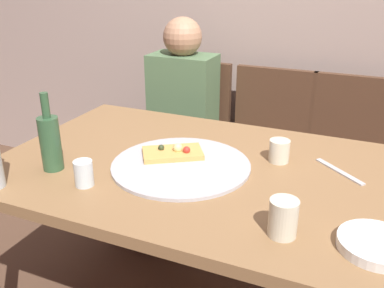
# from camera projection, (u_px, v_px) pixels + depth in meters

# --- Properties ---
(dining_table) EXTENTS (1.53, 0.96, 0.75)m
(dining_table) POSITION_uv_depth(u_px,v_px,m) (206.00, 185.00, 1.55)
(dining_table) COLOR olive
(dining_table) RESTS_ON ground_plane
(pizza_tray) EXTENTS (0.50, 0.50, 0.01)m
(pizza_tray) POSITION_uv_depth(u_px,v_px,m) (181.00, 165.00, 1.52)
(pizza_tray) COLOR #ADADB2
(pizza_tray) RESTS_ON dining_table
(pizza_slice_last) EXTENTS (0.26, 0.23, 0.05)m
(pizza_slice_last) POSITION_uv_depth(u_px,v_px,m) (173.00, 152.00, 1.58)
(pizza_slice_last) COLOR tan
(pizza_slice_last) RESTS_ON pizza_tray
(wine_bottle) EXTENTS (0.07, 0.07, 0.28)m
(wine_bottle) POSITION_uv_depth(u_px,v_px,m) (50.00, 141.00, 1.47)
(wine_bottle) COLOR #2D5133
(wine_bottle) RESTS_ON dining_table
(tumbler_near) EXTENTS (0.08, 0.08, 0.11)m
(tumbler_near) POSITION_uv_depth(u_px,v_px,m) (283.00, 218.00, 1.12)
(tumbler_near) COLOR beige
(tumbler_near) RESTS_ON dining_table
(tumbler_far) EXTENTS (0.06, 0.06, 0.09)m
(tumbler_far) POSITION_uv_depth(u_px,v_px,m) (84.00, 173.00, 1.38)
(tumbler_far) COLOR silver
(tumbler_far) RESTS_ON dining_table
(wine_glass) EXTENTS (0.08, 0.08, 0.08)m
(wine_glass) POSITION_uv_depth(u_px,v_px,m) (279.00, 151.00, 1.55)
(wine_glass) COLOR beige
(wine_glass) RESTS_ON dining_table
(plate_stack) EXTENTS (0.20, 0.20, 0.03)m
(plate_stack) POSITION_uv_depth(u_px,v_px,m) (377.00, 245.00, 1.08)
(plate_stack) COLOR white
(plate_stack) RESTS_ON dining_table
(table_knife) EXTENTS (0.18, 0.16, 0.01)m
(table_knife) POSITION_uv_depth(u_px,v_px,m) (339.00, 171.00, 1.48)
(table_knife) COLOR #B7B7BC
(table_knife) RESTS_ON dining_table
(chair_left) EXTENTS (0.44, 0.44, 0.90)m
(chair_left) POSITION_uv_depth(u_px,v_px,m) (188.00, 129.00, 2.53)
(chair_left) COLOR #472D1E
(chair_left) RESTS_ON ground_plane
(chair_middle) EXTENTS (0.44, 0.44, 0.90)m
(chair_middle) POSITION_uv_depth(u_px,v_px,m) (266.00, 142.00, 2.35)
(chair_middle) COLOR #472D1E
(chair_middle) RESTS_ON ground_plane
(chair_right) EXTENTS (0.44, 0.44, 0.90)m
(chair_right) POSITION_uv_depth(u_px,v_px,m) (346.00, 154.00, 2.20)
(chair_right) COLOR #472D1E
(chair_right) RESTS_ON ground_plane
(guest_in_sweater) EXTENTS (0.36, 0.56, 1.17)m
(guest_in_sweater) POSITION_uv_depth(u_px,v_px,m) (176.00, 117.00, 2.35)
(guest_in_sweater) COLOR #4C6B47
(guest_in_sweater) RESTS_ON ground_plane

